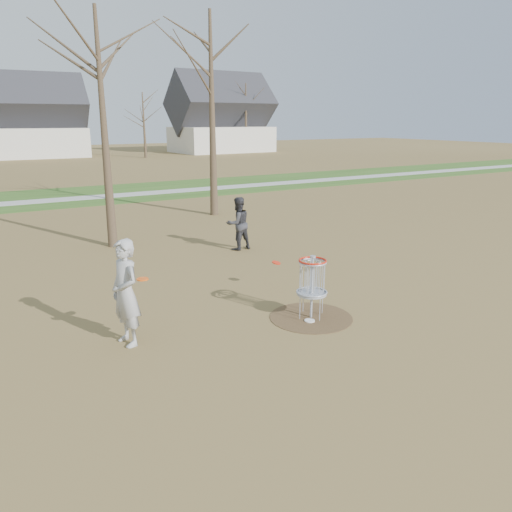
{
  "coord_description": "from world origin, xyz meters",
  "views": [
    {
      "loc": [
        -6.14,
        -8.07,
        4.15
      ],
      "look_at": [
        -0.5,
        1.5,
        1.1
      ],
      "focal_mm": 35.0,
      "sensor_mm": 36.0,
      "label": 1
    }
  ],
  "objects_px": {
    "disc_grounded": "(310,321)",
    "disc_golf_basket": "(312,277)",
    "player_throwing": "(238,224)",
    "player_standing": "(126,293)"
  },
  "relations": [
    {
      "from": "disc_grounded",
      "to": "disc_golf_basket",
      "type": "distance_m",
      "value": 0.92
    },
    {
      "from": "player_throwing",
      "to": "disc_grounded",
      "type": "height_order",
      "value": "player_throwing"
    },
    {
      "from": "player_standing",
      "to": "disc_golf_basket",
      "type": "bearing_deg",
      "value": 67.57
    },
    {
      "from": "player_standing",
      "to": "disc_golf_basket",
      "type": "xyz_separation_m",
      "value": [
        3.78,
        -0.73,
        -0.11
      ]
    },
    {
      "from": "player_throwing",
      "to": "disc_golf_basket",
      "type": "distance_m",
      "value": 6.15
    },
    {
      "from": "player_standing",
      "to": "player_throwing",
      "type": "height_order",
      "value": "player_standing"
    },
    {
      "from": "player_standing",
      "to": "disc_golf_basket",
      "type": "height_order",
      "value": "player_standing"
    },
    {
      "from": "player_standing",
      "to": "disc_grounded",
      "type": "distance_m",
      "value": 3.87
    },
    {
      "from": "player_standing",
      "to": "disc_golf_basket",
      "type": "relative_size",
      "value": 1.52
    },
    {
      "from": "player_throwing",
      "to": "player_standing",
      "type": "bearing_deg",
      "value": 40.31
    }
  ]
}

